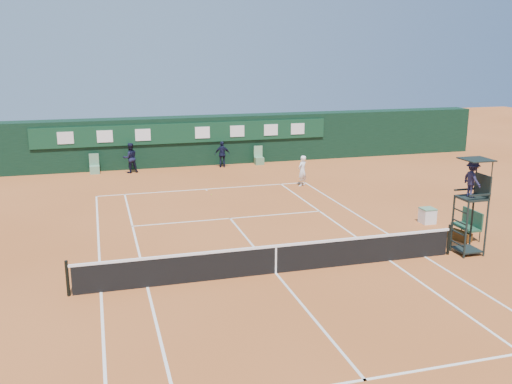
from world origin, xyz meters
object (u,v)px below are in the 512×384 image
player_bench (469,223)px  player (302,171)px  cooler (427,216)px  tennis_net (276,258)px  umpire_chair (473,186)px

player_bench → player: size_ratio=0.73×
cooler → player: 8.19m
cooler → player: (-2.70, 7.72, 0.49)m
player_bench → cooler: (-0.44, 2.12, -0.27)m
tennis_net → player_bench: size_ratio=10.75×
tennis_net → cooler: (7.78, 3.51, -0.18)m
umpire_chair → player: (-2.02, 11.33, -1.64)m
tennis_net → umpire_chair: bearing=-0.8°
cooler → player: player is taller
tennis_net → player_bench: 8.34m
tennis_net → player: (5.08, 11.23, 0.31)m
tennis_net → player_bench: (8.22, 1.39, 0.09)m
umpire_chair → player: 11.62m
umpire_chair → player_bench: (1.12, 1.49, -1.86)m
player_bench → cooler: size_ratio=1.86×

